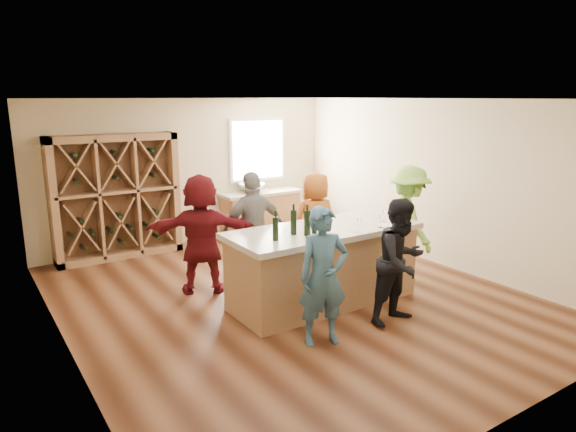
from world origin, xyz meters
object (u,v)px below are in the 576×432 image
wine_bottle_e (315,223)px  person_near_left (323,276)px  wine_bottle_c (294,222)px  person_far_left (202,234)px  person_server (408,223)px  person_far_mid (254,229)px  person_far_right (315,222)px  wine_rack (116,197)px  wine_bottle_a (276,229)px  wine_bottle_d (307,223)px  sink (252,188)px  tasting_counter_base (323,268)px  person_near_right (401,261)px

wine_bottle_e → person_near_left: (-0.46, -0.81, -0.40)m
wine_bottle_c → person_far_left: (-0.69, 1.37, -0.36)m
person_server → person_far_left: size_ratio=1.02×
person_far_mid → person_far_right: size_ratio=1.06×
wine_rack → person_server: bearing=-45.9°
wine_bottle_a → wine_bottle_e: (0.61, 0.01, -0.01)m
wine_bottle_d → person_far_right: bearing=50.2°
sink → tasting_counter_base: bearing=-104.2°
wine_bottle_a → wine_bottle_c: wine_bottle_c is taller
person_near_left → person_far_left: 2.33m
wine_bottle_c → person_server: 2.28m
person_near_right → person_far_right: 2.20m
wine_bottle_a → person_near_left: (0.14, -0.80, -0.41)m
wine_rack → person_near_right: size_ratio=1.36×
tasting_counter_base → person_far_left: size_ratio=1.47×
wine_bottle_c → wine_bottle_a: bearing=-162.1°
wine_rack → person_far_mid: wine_rack is taller
wine_bottle_d → person_server: (2.14, 0.27, -0.34)m
wine_bottle_a → wine_bottle_d: 0.46m
wine_rack → sink: (2.70, -0.07, -0.09)m
person_near_right → tasting_counter_base: bearing=106.9°
wine_rack → person_near_right: wine_rack is taller
wine_bottle_d → person_far_mid: size_ratio=0.19×
wine_bottle_d → person_near_right: person_near_right is taller
wine_bottle_d → wine_bottle_c: bearing=129.6°
person_near_right → wine_rack: bearing=110.1°
tasting_counter_base → wine_bottle_c: wine_bottle_c is taller
wine_bottle_e → person_near_right: (0.71, -0.88, -0.41)m
person_near_left → person_far_left: person_far_left is taller
wine_bottle_c → wine_bottle_e: bearing=-22.4°
wine_bottle_e → person_server: person_server is taller
person_far_mid → wine_rack: bearing=-58.7°
sink → person_far_mid: bearing=-119.0°
wine_bottle_d → person_far_right: person_far_right is taller
wine_bottle_d → person_server: person_server is taller
sink → tasting_counter_base: size_ratio=0.21×
wine_bottle_d → person_far_right: size_ratio=0.20×
person_near_left → person_near_right: size_ratio=1.01×
person_server → person_far_right: (-1.02, 1.07, -0.08)m
person_near_left → person_near_right: (1.17, -0.08, -0.01)m
person_far_right → person_far_left: 1.93m
person_server → person_far_left: person_server is taller
person_near_left → person_server: bearing=39.5°
tasting_counter_base → wine_bottle_d: (-0.43, -0.20, 0.75)m
wine_bottle_d → person_far_mid: bearing=90.8°
tasting_counter_base → person_server: bearing=2.4°
person_near_right → person_far_left: (-1.66, 2.35, 0.08)m
person_near_right → person_far_right: size_ratio=0.98×
wine_bottle_a → person_far_mid: bearing=71.6°
wine_bottle_d → person_near_left: person_near_left is taller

